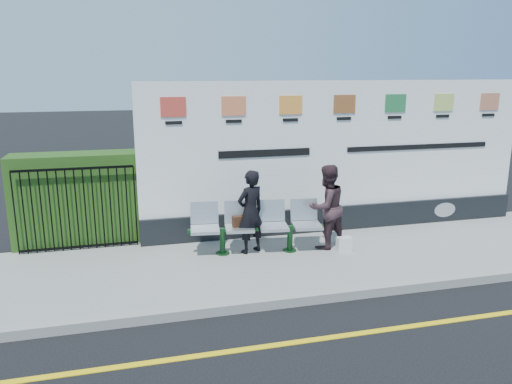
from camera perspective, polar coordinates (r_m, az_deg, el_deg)
ground at (r=7.20m, az=18.18°, el=-14.28°), size 80.00×80.00×0.00m
pavement at (r=9.17m, az=9.82°, el=-7.18°), size 14.00×3.00×0.12m
kerb at (r=7.93m, az=14.31°, el=-10.75°), size 14.00×0.18×0.14m
yellow_line at (r=7.19m, az=18.18°, el=-14.25°), size 14.00×0.10×0.01m
billboard at (r=10.19m, az=9.60°, el=2.88°), size 8.00×0.30×3.00m
hedge at (r=9.91m, az=-19.63°, el=-0.70°), size 2.35×0.70×1.70m
railing at (r=9.49m, az=-19.81°, el=-1.82°), size 2.05×0.06×1.54m
bench at (r=8.95m, az=0.06°, el=-5.41°), size 2.38×0.89×0.50m
woman_left at (r=8.82m, az=-0.63°, el=-2.27°), size 0.65×0.55×1.50m
woman_right at (r=9.15m, az=8.07°, el=-1.67°), size 0.91×0.81×1.55m
handbag_brown at (r=8.81m, az=-1.91°, el=-3.36°), size 0.26×0.15×0.19m
carrier_bag_white at (r=9.16m, az=10.05°, el=-5.92°), size 0.27×0.16×0.27m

